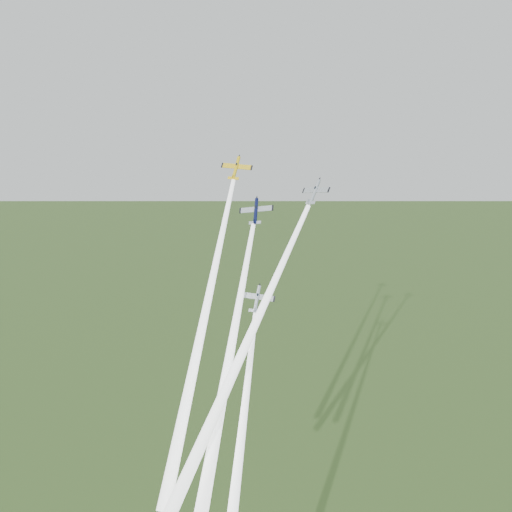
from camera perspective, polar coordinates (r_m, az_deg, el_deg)
The scene contains 8 objects.
plane_yellow at distance 149.19m, azimuth -1.79°, elevation 7.82°, with size 7.55×7.49×1.18m, color yellow, non-canonical shape.
smoke_trail_yellow at distance 135.16m, azimuth -4.86°, elevation -6.59°, with size 2.74×2.74×71.65m, color white, non-canonical shape.
plane_navy at distance 140.70m, azimuth -0.02°, elevation 4.01°, with size 7.85×7.79×1.23m, color #0C1138, non-canonical shape.
smoke_trail_navy at distance 130.03m, azimuth -2.45°, elevation -9.35°, with size 2.74×2.74×61.01m, color white, non-canonical shape.
plane_silver_right at distance 131.43m, azimuth 5.24°, elevation 5.70°, with size 7.10×7.04×1.11m, color #AAB1B8, non-canonical shape.
smoke_trail_silver_right at distance 123.97m, azimuth -1.65°, elevation -9.51°, with size 2.74×2.74×69.19m, color white, non-canonical shape.
plane_silver_low at distance 134.86m, azimuth 0.09°, elevation -3.83°, with size 7.43×7.37×1.16m, color #B2BAC1, non-canonical shape.
smoke_trail_silver_low at distance 128.38m, azimuth -1.65°, elevation -18.43°, with size 2.74×2.74×62.14m, color white, non-canonical shape.
Camera 1 is at (63.45, -121.02, 119.29)m, focal length 45.00 mm.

